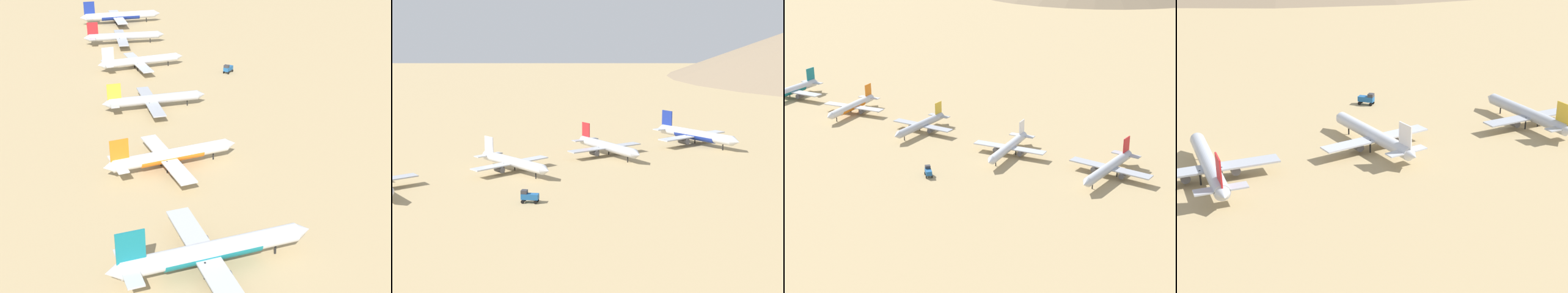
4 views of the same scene
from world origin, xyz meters
The scene contains 4 objects.
parked_jet_4 centered at (5.70, 48.65, 3.86)m, with size 39.76×32.40×11.46m.
parked_jet_5 centered at (5.38, 93.84, 4.08)m, with size 42.08×34.21×12.13m.
parked_jet_6 centered at (11.18, 141.54, 4.63)m, with size 48.10×38.94×13.91m.
service_truck centered at (42.00, 32.65, 2.08)m, with size 5.47×5.42×3.90m.
Camera 2 is at (182.47, -55.72, 49.64)m, focal length 52.60 mm.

